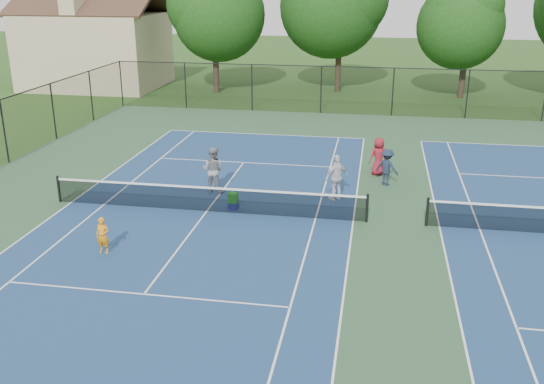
% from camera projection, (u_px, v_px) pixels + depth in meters
% --- Properties ---
extents(ground, '(140.00, 140.00, 0.00)m').
position_uv_depth(ground, '(396.00, 224.00, 21.65)').
color(ground, '#234716').
rests_on(ground, ground).
extents(court_pad, '(36.00, 36.00, 0.01)m').
position_uv_depth(court_pad, '(396.00, 224.00, 21.65)').
color(court_pad, '#325936').
rests_on(court_pad, ground).
extents(tennis_court_left, '(12.00, 23.83, 1.07)m').
position_uv_depth(tennis_court_left, '(207.00, 209.00, 22.76)').
color(tennis_court_left, navy).
rests_on(tennis_court_left, ground).
extents(perimeter_fence, '(36.08, 36.08, 3.02)m').
position_uv_depth(perimeter_fence, '(399.00, 182.00, 21.11)').
color(perimeter_fence, black).
rests_on(perimeter_fence, ground).
extents(tree_back_a, '(6.80, 6.80, 9.15)m').
position_uv_depth(tree_back_a, '(214.00, 10.00, 43.99)').
color(tree_back_a, '#2D2116').
rests_on(tree_back_a, ground).
extents(tree_back_b, '(7.60, 7.60, 10.03)m').
position_uv_depth(tree_back_b, '(341.00, 1.00, 44.18)').
color(tree_back_b, '#2D2116').
rests_on(tree_back_b, ground).
extents(tree_back_c, '(6.00, 6.00, 8.40)m').
position_uv_depth(tree_back_c, '(468.00, 20.00, 42.16)').
color(tree_back_c, '#2D2116').
rests_on(tree_back_c, ground).
extents(clapboard_house, '(10.80, 8.10, 7.65)m').
position_uv_depth(clapboard_house, '(96.00, 47.00, 47.54)').
color(clapboard_house, tan).
rests_on(clapboard_house, ground).
extents(child_player, '(0.45, 0.30, 1.20)m').
position_uv_depth(child_player, '(103.00, 236.00, 19.21)').
color(child_player, orange).
rests_on(child_player, ground).
extents(instructor, '(1.02, 0.85, 1.90)m').
position_uv_depth(instructor, '(213.00, 170.00, 24.55)').
color(instructor, gray).
rests_on(instructor, ground).
extents(bystander_a, '(1.10, 1.06, 1.84)m').
position_uv_depth(bystander_a, '(337.00, 177.00, 23.73)').
color(bystander_a, silver).
rests_on(bystander_a, ground).
extents(bystander_b, '(1.17, 0.99, 1.57)m').
position_uv_depth(bystander_b, '(387.00, 167.00, 25.44)').
color(bystander_b, '#192538').
rests_on(bystander_b, ground).
extents(bystander_c, '(0.98, 0.86, 1.69)m').
position_uv_depth(bystander_c, '(379.00, 156.00, 26.73)').
color(bystander_c, maroon).
rests_on(bystander_c, ground).
extents(ball_crate, '(0.37, 0.35, 0.28)m').
position_uv_depth(ball_crate, '(233.00, 206.00, 22.97)').
color(ball_crate, navy).
rests_on(ball_crate, ground).
extents(ball_hopper, '(0.37, 0.33, 0.38)m').
position_uv_depth(ball_hopper, '(233.00, 198.00, 22.85)').
color(ball_hopper, green).
rests_on(ball_hopper, ball_crate).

